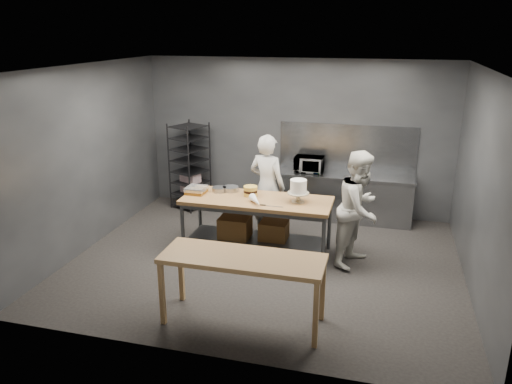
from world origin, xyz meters
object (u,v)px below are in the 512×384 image
(speed_rack, at_px, (190,167))
(chef_behind, at_px, (267,186))
(work_table, at_px, (255,218))
(chef_right, at_px, (360,209))
(microwave, at_px, (309,164))
(frosted_cake_stand, at_px, (298,188))
(layer_cake, at_px, (250,191))
(near_counter, at_px, (243,263))

(speed_rack, xyz_separation_m, chef_behind, (1.87, -1.08, 0.06))
(work_table, height_order, chef_right, chef_right)
(speed_rack, distance_m, microwave, 2.42)
(chef_behind, relative_size, chef_right, 1.02)
(chef_behind, xyz_separation_m, chef_right, (1.62, -0.69, -0.01))
(speed_rack, height_order, chef_behind, chef_behind)
(frosted_cake_stand, bearing_deg, speed_rack, 145.38)
(microwave, height_order, layer_cake, microwave)
(near_counter, relative_size, microwave, 3.69)
(work_table, height_order, layer_cake, layer_cake)
(work_table, height_order, frosted_cake_stand, frosted_cake_stand)
(work_table, bearing_deg, speed_rack, 136.28)
(speed_rack, relative_size, chef_behind, 0.95)
(microwave, bearing_deg, near_counter, -92.67)
(frosted_cake_stand, xyz_separation_m, layer_cake, (-0.81, 0.12, -0.15))
(work_table, xyz_separation_m, layer_cake, (-0.10, 0.11, 0.43))
(work_table, bearing_deg, near_counter, -78.94)
(chef_behind, relative_size, layer_cake, 8.13)
(frosted_cake_stand, bearing_deg, work_table, 179.53)
(near_counter, distance_m, chef_behind, 2.77)
(chef_right, xyz_separation_m, microwave, (-1.08, 1.84, 0.15))
(chef_behind, bearing_deg, speed_rack, -13.77)
(near_counter, height_order, chef_behind, chef_behind)
(work_table, bearing_deg, microwave, 72.14)
(speed_rack, bearing_deg, chef_behind, -29.90)
(work_table, xyz_separation_m, chef_right, (1.67, -0.02, 0.33))
(speed_rack, bearing_deg, near_counter, -59.73)
(near_counter, xyz_separation_m, microwave, (0.18, 3.90, 0.24))
(frosted_cake_stand, height_order, layer_cake, frosted_cake_stand)
(speed_rack, xyz_separation_m, chef_right, (3.49, -1.76, 0.05))
(chef_behind, distance_m, chef_right, 1.76)
(work_table, xyz_separation_m, speed_rack, (-1.82, 1.74, 0.28))
(speed_rack, relative_size, frosted_cake_stand, 4.78)
(layer_cake, bearing_deg, chef_behind, 75.56)
(chef_behind, distance_m, frosted_cake_stand, 0.98)
(work_table, xyz_separation_m, near_counter, (0.41, -2.08, 0.24))
(chef_behind, distance_m, microwave, 1.28)
(near_counter, height_order, microwave, microwave)
(chef_right, bearing_deg, work_table, 111.09)
(speed_rack, xyz_separation_m, frosted_cake_stand, (2.53, -1.75, 0.30))
(chef_right, relative_size, microwave, 3.33)
(layer_cake, bearing_deg, microwave, 68.20)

